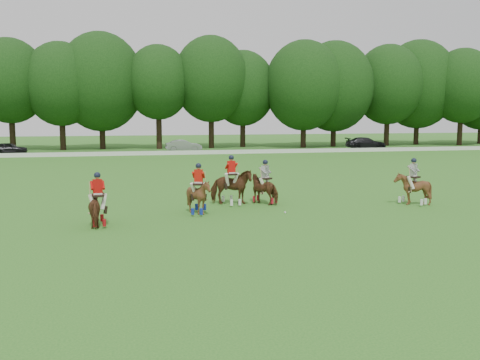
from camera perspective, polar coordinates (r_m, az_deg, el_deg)
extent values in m
plane|color=#276B1E|center=(20.65, 0.14, -5.34)|extent=(180.00, 180.00, 0.00)
cylinder|color=black|center=(69.88, -23.12, 4.96)|extent=(0.70, 0.70, 4.98)
ellipsoid|color=black|center=(69.96, -23.36, 9.70)|extent=(8.80, 8.80, 10.12)
cylinder|color=black|center=(68.61, -18.40, 5.00)|extent=(0.70, 0.70, 4.64)
ellipsoid|color=black|center=(68.67, -18.59, 9.69)|extent=(8.80, 8.80, 10.13)
cylinder|color=black|center=(69.30, -14.47, 5.01)|extent=(0.70, 0.70, 4.31)
ellipsoid|color=black|center=(69.37, -14.63, 10.10)|extent=(10.67, 10.67, 12.27)
cylinder|color=black|center=(67.85, -8.63, 5.51)|extent=(0.70, 0.70, 5.24)
ellipsoid|color=black|center=(67.94, -8.72, 10.27)|extent=(8.06, 8.06, 9.26)
cylinder|color=black|center=(68.84, -3.08, 5.58)|extent=(0.70, 0.70, 5.19)
ellipsoid|color=black|center=(68.94, -3.11, 10.70)|extent=(9.50, 9.50, 10.92)
cylinder|color=black|center=(71.03, 0.30, 5.36)|extent=(0.70, 0.70, 4.48)
ellipsoid|color=black|center=(71.07, 0.30, 9.76)|extent=(8.60, 8.60, 9.89)
cylinder|color=black|center=(70.37, 6.77, 5.18)|extent=(0.70, 0.70, 4.21)
ellipsoid|color=black|center=(70.42, 6.84, 9.98)|extent=(10.11, 10.11, 11.63)
cylinder|color=black|center=(73.28, 9.93, 5.14)|extent=(0.70, 0.70, 4.07)
ellipsoid|color=black|center=(73.33, 10.03, 9.80)|extent=(10.46, 10.46, 12.03)
cylinder|color=black|center=(76.79, 15.38, 5.35)|extent=(0.70, 0.70, 4.79)
ellipsoid|color=black|center=(76.86, 15.53, 9.79)|extent=(9.47, 9.47, 10.89)
cylinder|color=black|center=(80.78, 18.30, 5.20)|extent=(0.70, 0.70, 4.44)
ellipsoid|color=black|center=(80.85, 18.47, 9.66)|extent=(10.84, 10.84, 12.47)
cylinder|color=black|center=(80.68, 22.42, 5.17)|extent=(0.70, 0.70, 4.86)
ellipsoid|color=black|center=(80.74, 22.61, 9.27)|extent=(8.94, 8.94, 10.28)
cylinder|color=black|center=(86.28, 24.26, 4.85)|extent=(0.70, 0.70, 3.90)
cube|color=white|center=(58.01, -7.93, 2.88)|extent=(120.00, 0.10, 0.44)
imported|color=black|center=(63.53, -23.45, 3.12)|extent=(3.96, 1.85, 1.31)
imported|color=#949499|center=(62.67, -6.04, 3.66)|extent=(4.21, 1.52, 1.38)
imported|color=black|center=(69.00, 13.28, 3.86)|extent=(5.27, 2.73, 1.46)
imported|color=#4D2714|center=(21.95, -14.88, -2.94)|extent=(0.97, 1.77, 1.43)
cube|color=black|center=(21.87, -14.93, -1.59)|extent=(0.50, 0.61, 0.08)
cylinder|color=tan|center=(21.86, -15.70, -1.83)|extent=(0.06, 0.21, 1.29)
imported|color=#4D2714|center=(26.08, -0.93, -0.77)|extent=(1.92, 1.70, 1.75)
cube|color=black|center=(26.00, -0.93, 0.64)|extent=(0.51, 0.61, 0.08)
cylinder|color=tan|center=(26.10, -0.31, 0.49)|extent=(0.06, 0.21, 1.29)
imported|color=#4D2714|center=(23.77, -4.43, -1.79)|extent=(1.60, 1.71, 1.56)
cube|color=black|center=(23.69, -4.44, -0.42)|extent=(0.58, 0.66, 0.08)
cylinder|color=tan|center=(23.66, -3.72, -0.62)|extent=(0.09, 0.21, 1.29)
imported|color=#4D2714|center=(26.47, 2.69, -0.98)|extent=(1.74, 1.81, 1.46)
cube|color=black|center=(26.40, 2.70, 0.17)|extent=(0.70, 0.71, 0.08)
cylinder|color=tan|center=(26.16, 2.34, -0.07)|extent=(0.16, 0.18, 1.29)
imported|color=#4D2714|center=(27.42, 17.94, -0.90)|extent=(1.85, 1.90, 1.59)
cube|color=black|center=(27.35, 17.99, 0.31)|extent=(0.67, 0.71, 0.08)
cylinder|color=tan|center=(27.09, 17.69, 0.09)|extent=(0.14, 0.19, 1.29)
sphere|color=white|center=(24.05, 4.82, -3.47)|extent=(0.09, 0.09, 0.09)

